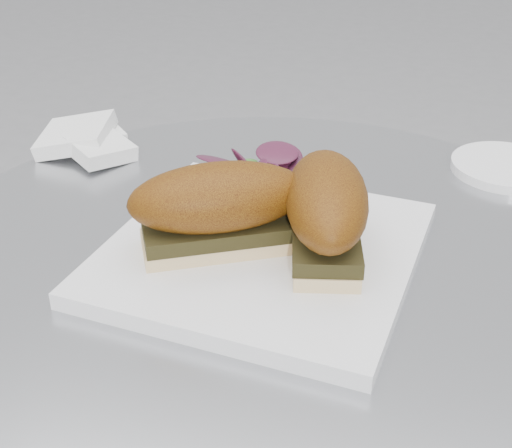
{
  "coord_description": "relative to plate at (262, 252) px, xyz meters",
  "views": [
    {
      "loc": [
        0.11,
        -0.54,
        1.09
      ],
      "look_at": [
        -0.01,
        -0.0,
        0.77
      ],
      "focal_mm": 50.0,
      "sensor_mm": 36.0,
      "label": 1
    }
  ],
  "objects": [
    {
      "name": "salad",
      "position": [
        -0.02,
        0.07,
        0.03
      ],
      "size": [
        0.11,
        0.11,
        0.05
      ],
      "primitive_type": null,
      "color": "#3E852B",
      "rests_on": "plate"
    },
    {
      "name": "saucer",
      "position": [
        0.23,
        0.24,
        -0.0
      ],
      "size": [
        0.12,
        0.12,
        0.01
      ],
      "primitive_type": "cylinder",
      "color": "white",
      "rests_on": "table"
    },
    {
      "name": "sandwich_right",
      "position": [
        0.06,
        0.01,
        0.05
      ],
      "size": [
        0.1,
        0.17,
        0.08
      ],
      "rotation": [
        0.0,
        0.0,
        -1.39
      ],
      "color": "beige",
      "rests_on": "plate"
    },
    {
      "name": "table",
      "position": [
        0.01,
        0.0,
        -0.25
      ],
      "size": [
        0.7,
        0.7,
        0.73
      ],
      "color": "#AFB1B6",
      "rests_on": "ground"
    },
    {
      "name": "plate",
      "position": [
        0.0,
        0.0,
        0.0
      ],
      "size": [
        0.31,
        0.31,
        0.02
      ],
      "primitive_type": "cube",
      "rotation": [
        0.0,
        0.0,
        -0.15
      ],
      "color": "white",
      "rests_on": "table"
    },
    {
      "name": "napkin",
      "position": [
        -0.25,
        0.18,
        0.0
      ],
      "size": [
        0.13,
        0.13,
        0.02
      ],
      "primitive_type": null,
      "rotation": [
        0.0,
        0.0,
        -0.16
      ],
      "color": "white",
      "rests_on": "table"
    },
    {
      "name": "sandwich_left",
      "position": [
        -0.04,
        -0.01,
        0.05
      ],
      "size": [
        0.17,
        0.13,
        0.08
      ],
      "rotation": [
        0.0,
        0.0,
        0.45
      ],
      "color": "beige",
      "rests_on": "plate"
    }
  ]
}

